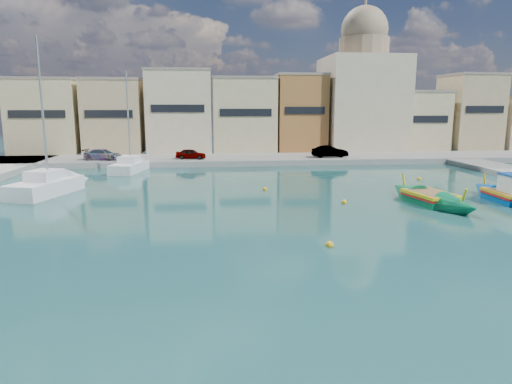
# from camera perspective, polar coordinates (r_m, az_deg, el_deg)

# --- Properties ---
(ground) EXTENTS (160.00, 160.00, 0.00)m
(ground) POSITION_cam_1_polar(r_m,az_deg,el_deg) (23.21, 20.70, -5.78)
(ground) COLOR #164443
(ground) RESTS_ON ground
(north_quay) EXTENTS (80.00, 8.00, 0.60)m
(north_quay) POSITION_cam_1_polar(r_m,az_deg,el_deg) (53.19, 5.28, 4.16)
(north_quay) COLOR gray
(north_quay) RESTS_ON ground
(north_townhouses) EXTENTS (83.20, 7.87, 10.19)m
(north_townhouses) POSITION_cam_1_polar(r_m,az_deg,el_deg) (61.60, 10.20, 9.30)
(north_townhouses) COLOR #C3B687
(north_townhouses) RESTS_ON ground
(church_block) EXTENTS (10.00, 10.00, 19.10)m
(church_block) POSITION_cam_1_polar(r_m,az_deg,el_deg) (63.22, 13.11, 12.32)
(church_block) COLOR beige
(church_block) RESTS_ON ground
(parked_cars) EXTENTS (29.10, 2.26, 1.32)m
(parked_cars) POSITION_cam_1_polar(r_m,az_deg,el_deg) (50.61, -5.84, 4.85)
(parked_cars) COLOR #4C1919
(parked_cars) RESTS_ON north_quay
(luzzu_blue_cabin) EXTENTS (2.29, 8.52, 3.00)m
(luzzu_blue_cabin) POSITION_cam_1_polar(r_m,az_deg,el_deg) (34.77, 29.11, -0.51)
(luzzu_blue_cabin) COLOR #004DA8
(luzzu_blue_cabin) RESTS_ON ground
(luzzu_green) EXTENTS (3.68, 8.79, 2.69)m
(luzzu_green) POSITION_cam_1_polar(r_m,az_deg,el_deg) (31.91, 20.94, -0.90)
(luzzu_green) COLOR #0A6F41
(luzzu_green) RESTS_ON ground
(yacht_north) EXTENTS (3.66, 8.07, 10.40)m
(yacht_north) POSITION_cam_1_polar(r_m,az_deg,el_deg) (47.59, -14.84, 3.21)
(yacht_north) COLOR white
(yacht_north) RESTS_ON ground
(yacht_midnorth) EXTENTS (5.05, 8.86, 12.04)m
(yacht_midnorth) POSITION_cam_1_polar(r_m,az_deg,el_deg) (37.62, -23.20, 0.90)
(yacht_midnorth) COLOR white
(yacht_midnorth) RESTS_ON ground
(mooring_buoys) EXTENTS (21.68, 24.75, 0.36)m
(mooring_buoys) POSITION_cam_1_polar(r_m,az_deg,el_deg) (29.54, 19.97, -2.13)
(mooring_buoys) COLOR yellow
(mooring_buoys) RESTS_ON ground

